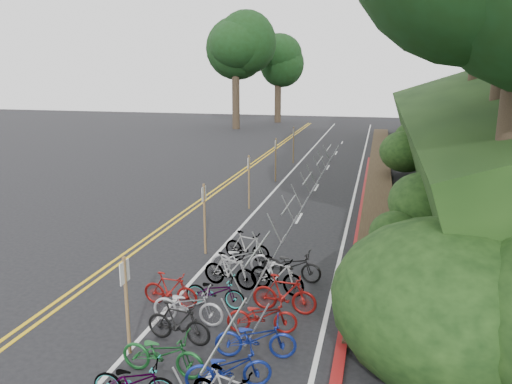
# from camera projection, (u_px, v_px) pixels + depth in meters

# --- Properties ---
(ground) EXTENTS (120.00, 120.00, 0.00)m
(ground) POSITION_uv_depth(u_px,v_px,m) (118.00, 319.00, 12.85)
(ground) COLOR black
(ground) RESTS_ON ground
(road_markings) EXTENTS (7.47, 80.00, 0.01)m
(road_markings) POSITION_uv_depth(u_px,v_px,m) (245.00, 214.00, 22.22)
(road_markings) COLOR gold
(road_markings) RESTS_ON ground
(red_curb) EXTENTS (0.25, 28.00, 0.10)m
(red_curb) POSITION_uv_depth(u_px,v_px,m) (362.00, 209.00, 22.82)
(red_curb) COLOR maroon
(red_curb) RESTS_ON ground
(embankment) EXTENTS (14.30, 48.14, 9.11)m
(embankment) POSITION_uv_depth(u_px,v_px,m) (505.00, 139.00, 27.16)
(embankment) COLOR black
(embankment) RESTS_ON ground
(bike_rack_front) EXTENTS (1.15, 3.00, 1.18)m
(bike_rack_front) POSITION_uv_depth(u_px,v_px,m) (227.00, 345.00, 10.01)
(bike_rack_front) COLOR #9D9FA2
(bike_rack_front) RESTS_ON ground
(bike_racks_rest) EXTENTS (1.14, 23.00, 1.17)m
(bike_racks_rest) POSITION_uv_depth(u_px,v_px,m) (307.00, 184.00, 24.20)
(bike_racks_rest) COLOR #9D9FA2
(bike_racks_rest) RESTS_ON ground
(signpost_near) EXTENTS (0.08, 0.40, 2.31)m
(signpost_near) POSITION_uv_depth(u_px,v_px,m) (126.00, 299.00, 10.98)
(signpost_near) COLOR brown
(signpost_near) RESTS_ON ground
(signposts_rest) EXTENTS (0.08, 18.40, 2.50)m
(signposts_rest) POSITION_uv_depth(u_px,v_px,m) (264.00, 166.00, 25.57)
(signposts_rest) COLOR brown
(signposts_rest) RESTS_ON ground
(bike_front) EXTENTS (0.56, 1.62, 0.96)m
(bike_front) POSITION_uv_depth(u_px,v_px,m) (170.00, 290.00, 13.43)
(bike_front) COLOR maroon
(bike_front) RESTS_ON ground
(bike_valet) EXTENTS (2.87, 9.38, 1.06)m
(bike_valet) POSITION_uv_depth(u_px,v_px,m) (233.00, 303.00, 12.65)
(bike_valet) COLOR slate
(bike_valet) RESTS_ON ground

